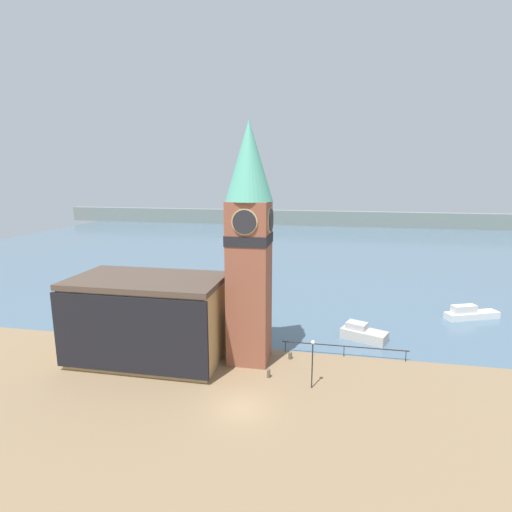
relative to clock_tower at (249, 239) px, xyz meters
name	(u,v)px	position (x,y,z in m)	size (l,w,h in m)	color
ground_plane	(241,409)	(1.01, -8.08, -11.43)	(160.00, 160.00, 0.00)	#846B4C
water	(306,246)	(1.01, 62.48, -11.43)	(160.00, 120.00, 0.00)	slate
far_shoreline	(314,218)	(1.01, 102.48, -8.93)	(180.00, 3.00, 5.00)	slate
pier_railing	(344,347)	(8.67, 2.23, -10.47)	(11.76, 0.08, 1.09)	#232328
clock_tower	(249,239)	(0.00, 0.00, 0.00)	(4.13, 4.13, 21.48)	brown
pier_building	(148,319)	(-9.23, -1.59, -7.51)	(13.83, 7.77, 7.80)	tan
boat_near	(363,333)	(10.70, 6.73, -10.76)	(5.04, 3.73, 1.72)	#B7B2A8
boat_far	(470,314)	(23.72, 15.53, -10.80)	(6.70, 3.92, 1.72)	silver
mooring_bollard_near	(290,355)	(3.72, 0.80, -11.04)	(0.36, 0.36, 0.73)	brown
mooring_bollard_far	(269,373)	(2.29, -3.06, -11.00)	(0.31, 0.31, 0.79)	brown
lamp_post	(313,355)	(5.98, -4.06, -8.58)	(0.32, 0.32, 4.11)	black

